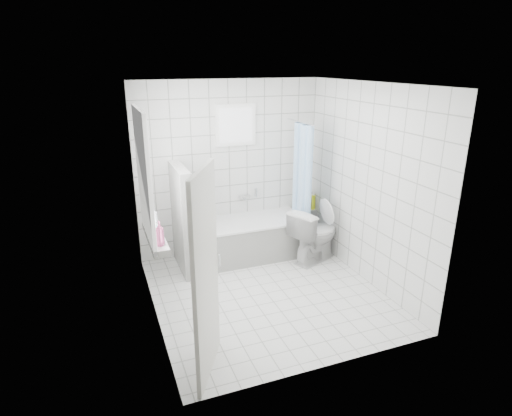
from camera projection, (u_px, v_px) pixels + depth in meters
name	position (u px, v px, depth m)	size (l,w,h in m)	color
ground	(267.00, 293.00, 5.51)	(3.00, 3.00, 0.00)	white
ceiling	(269.00, 84.00, 4.66)	(3.00, 3.00, 0.00)	white
wall_back	(229.00, 169.00, 6.41)	(2.80, 0.02, 2.60)	white
wall_front	(332.00, 245.00, 3.76)	(2.80, 0.02, 2.60)	white
wall_left	(148.00, 211.00, 4.61)	(0.02, 3.00, 2.60)	white
wall_right	(367.00, 185.00, 5.56)	(0.02, 3.00, 2.60)	white
window_left	(146.00, 177.00, 4.79)	(0.01, 0.90, 1.40)	white
window_back	(236.00, 125.00, 6.19)	(0.50, 0.01, 0.50)	white
window_sill	(155.00, 237.00, 5.05)	(0.18, 1.02, 0.08)	white
door	(206.00, 277.00, 3.83)	(0.04, 0.80, 2.00)	silver
bathtub	(246.00, 239.00, 6.45)	(1.78, 0.77, 0.58)	white
partition_wall	(182.00, 219.00, 5.93)	(0.15, 0.85, 1.50)	white
tiled_ledge	(307.00, 224.00, 7.07)	(0.40, 0.24, 0.55)	white
toilet	(315.00, 235.00, 6.30)	(0.46, 0.80, 0.82)	silver
curtain_rod	(300.00, 122.00, 6.15)	(0.02, 0.02, 0.80)	silver
shower_curtain	(302.00, 184.00, 6.33)	(0.14, 0.48, 1.78)	#54A5F7
tub_faucet	(244.00, 197.00, 6.59)	(0.18, 0.06, 0.06)	silver
sill_bottles	(155.00, 225.00, 4.98)	(0.15, 0.76, 0.31)	white
ledge_bottles	(310.00, 202.00, 6.91)	(0.19, 0.14, 0.24)	#158227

